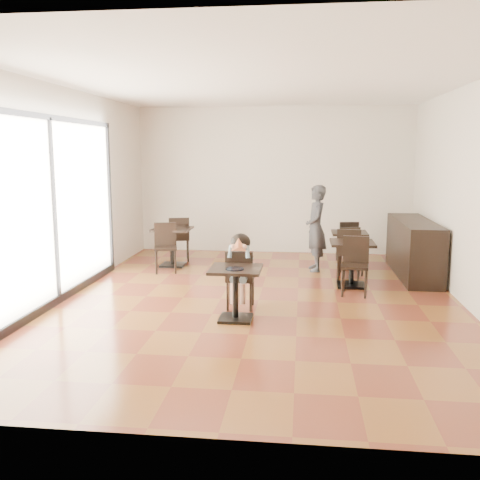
# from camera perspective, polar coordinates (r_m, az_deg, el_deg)

# --- Properties ---
(floor) EXTENTS (6.00, 8.00, 0.01)m
(floor) POSITION_cam_1_polar(r_m,az_deg,el_deg) (8.15, 2.01, -6.41)
(floor) COLOR brown
(floor) RESTS_ON ground
(ceiling) EXTENTS (6.00, 8.00, 0.01)m
(ceiling) POSITION_cam_1_polar(r_m,az_deg,el_deg) (7.91, 2.15, 16.50)
(ceiling) COLOR white
(ceiling) RESTS_ON floor
(wall_back) EXTENTS (6.00, 0.01, 3.20)m
(wall_back) POSITION_cam_1_polar(r_m,az_deg,el_deg) (11.85, 3.65, 6.37)
(wall_back) COLOR beige
(wall_back) RESTS_ON floor
(wall_front) EXTENTS (6.00, 0.01, 3.20)m
(wall_front) POSITION_cam_1_polar(r_m,az_deg,el_deg) (3.92, -2.63, 0.29)
(wall_front) COLOR beige
(wall_front) RESTS_ON floor
(wall_left) EXTENTS (0.01, 8.00, 3.20)m
(wall_left) POSITION_cam_1_polar(r_m,az_deg,el_deg) (8.64, -18.23, 4.81)
(wall_left) COLOR beige
(wall_left) RESTS_ON floor
(wall_right) EXTENTS (0.01, 8.00, 3.20)m
(wall_right) POSITION_cam_1_polar(r_m,az_deg,el_deg) (8.20, 23.54, 4.27)
(wall_right) COLOR beige
(wall_right) RESTS_ON floor
(storefront_window) EXTENTS (0.04, 4.50, 2.60)m
(storefront_window) POSITION_cam_1_polar(r_m,az_deg,el_deg) (8.20, -19.43, 3.12)
(storefront_window) COLOR white
(storefront_window) RESTS_ON floor
(child_table) EXTENTS (0.67, 0.67, 0.71)m
(child_table) POSITION_cam_1_polar(r_m,az_deg,el_deg) (7.13, -0.47, -5.78)
(child_table) COLOR black
(child_table) RESTS_ON floor
(child_chair) EXTENTS (0.38, 0.38, 0.85)m
(child_chair) POSITION_cam_1_polar(r_m,az_deg,el_deg) (7.64, 0.04, -4.18)
(child_chair) COLOR black
(child_chair) RESTS_ON floor
(child) EXTENTS (0.38, 0.54, 1.07)m
(child) POSITION_cam_1_polar(r_m,az_deg,el_deg) (7.61, 0.04, -3.38)
(child) COLOR gray
(child) RESTS_ON child_chair
(plate) EXTENTS (0.24, 0.24, 0.01)m
(plate) POSITION_cam_1_polar(r_m,az_deg,el_deg) (6.95, -0.58, -3.10)
(plate) COLOR black
(plate) RESTS_ON child_table
(pizza_slice) EXTENTS (0.25, 0.19, 0.06)m
(pizza_slice) POSITION_cam_1_polar(r_m,az_deg,el_deg) (7.35, -0.13, -0.71)
(pizza_slice) COLOR #F0CA73
(pizza_slice) RESTS_ON child
(adult_patron) EXTENTS (0.47, 0.64, 1.61)m
(adult_patron) POSITION_cam_1_polar(r_m,az_deg,el_deg) (10.09, 8.09, 1.25)
(adult_patron) COLOR #36363A
(adult_patron) RESTS_ON floor
(cafe_table_mid) EXTENTS (0.80, 0.80, 0.75)m
(cafe_table_mid) POSITION_cam_1_polar(r_m,az_deg,el_deg) (9.07, 11.82, -2.53)
(cafe_table_mid) COLOR black
(cafe_table_mid) RESTS_ON floor
(cafe_table_left) EXTENTS (0.87, 0.87, 0.76)m
(cafe_table_left) POSITION_cam_1_polar(r_m,az_deg,el_deg) (10.55, -7.19, -0.74)
(cafe_table_left) COLOR black
(cafe_table_left) RESTS_ON floor
(cafe_table_back) EXTENTS (0.76, 0.76, 0.70)m
(cafe_table_back) POSITION_cam_1_polar(r_m,az_deg,el_deg) (10.50, 11.55, -1.05)
(cafe_table_back) COLOR black
(cafe_table_back) RESTS_ON floor
(chair_mid_a) EXTENTS (0.46, 0.46, 0.91)m
(chair_mid_a) POSITION_cam_1_polar(r_m,az_deg,el_deg) (9.60, 11.55, -1.41)
(chair_mid_a) COLOR black
(chair_mid_a) RESTS_ON floor
(chair_mid_b) EXTENTS (0.46, 0.46, 0.91)m
(chair_mid_b) POSITION_cam_1_polar(r_m,az_deg,el_deg) (8.52, 12.16, -2.79)
(chair_mid_b) COLOR black
(chair_mid_b) RESTS_ON floor
(chair_left_a) EXTENTS (0.50, 0.50, 0.91)m
(chair_left_a) POSITION_cam_1_polar(r_m,az_deg,el_deg) (11.06, -6.52, 0.15)
(chair_left_a) COLOR black
(chair_left_a) RESTS_ON floor
(chair_left_b) EXTENTS (0.50, 0.50, 0.91)m
(chair_left_b) POSITION_cam_1_polar(r_m,az_deg,el_deg) (10.01, -7.95, -0.86)
(chair_left_b) COLOR black
(chair_left_b) RESTS_ON floor
(chair_back_a) EXTENTS (0.43, 0.43, 0.85)m
(chair_back_a) POSITION_cam_1_polar(r_m,az_deg,el_deg) (11.03, 11.32, -0.17)
(chair_back_a) COLOR black
(chair_back_a) RESTS_ON floor
(chair_back_b) EXTENTS (0.43, 0.43, 0.85)m
(chair_back_b) POSITION_cam_1_polar(r_m,az_deg,el_deg) (9.95, 11.82, -1.21)
(chair_back_b) COLOR black
(chair_back_b) RESTS_ON floor
(service_counter) EXTENTS (0.60, 2.40, 1.00)m
(service_counter) POSITION_cam_1_polar(r_m,az_deg,el_deg) (10.17, 18.03, -0.81)
(service_counter) COLOR black
(service_counter) RESTS_ON floor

